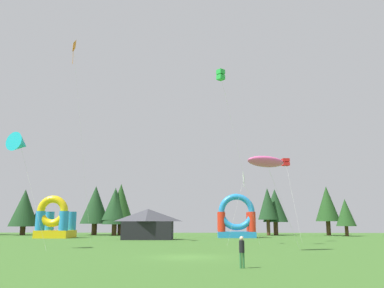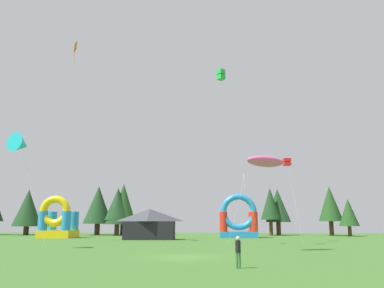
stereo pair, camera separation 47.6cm
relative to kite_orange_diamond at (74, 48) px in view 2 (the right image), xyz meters
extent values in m
plane|color=#3D6B28|center=(14.74, -16.40, -23.13)|extent=(120.00, 120.00, 0.00)
pyramid|color=orange|center=(-0.02, -0.02, 0.17)|extent=(0.68, 1.25, 1.19)
cylinder|color=orange|center=(0.07, -0.01, -0.99)|extent=(0.04, 0.04, 2.28)
cylinder|color=silver|center=(1.18, 1.65, -11.49)|extent=(2.24, 3.33, 23.28)
cube|color=red|center=(25.75, 4.06, -13.85)|extent=(0.93, 0.93, 0.39)
cube|color=red|center=(25.75, 4.06, -13.37)|extent=(0.93, 0.93, 0.39)
cylinder|color=silver|center=(26.04, 2.01, -18.37)|extent=(0.59, 4.13, 9.53)
cone|color=#19B7CC|center=(-0.95, -9.41, -13.75)|extent=(2.26, 2.29, 1.99)
cylinder|color=silver|center=(0.83, -9.98, -18.44)|extent=(3.58, 1.15, 9.39)
cube|color=green|center=(17.65, -4.94, -5.93)|extent=(0.95, 0.95, 0.49)
cube|color=green|center=(17.65, -4.94, -5.35)|extent=(0.95, 0.95, 0.49)
cylinder|color=silver|center=(19.65, -3.11, -14.39)|extent=(4.00, 3.69, 17.49)
ellipsoid|color=#EA599E|center=(21.17, -10.89, -15.74)|extent=(3.86, 2.94, 1.30)
cylinder|color=silver|center=(22.60, -10.16, -19.44)|extent=(2.88, 1.48, 7.39)
pyramid|color=white|center=(20.25, -0.83, -16.03)|extent=(0.20, 0.96, 0.96)
cylinder|color=white|center=(20.18, -0.83, -16.54)|extent=(0.04, 0.04, 1.01)
cylinder|color=silver|center=(19.16, -1.81, -19.58)|extent=(2.06, 1.98, 7.10)
cylinder|color=#33723F|center=(17.89, -22.94, -22.73)|extent=(0.14, 0.14, 0.79)
cylinder|color=#33723F|center=(18.04, -22.91, -22.73)|extent=(0.14, 0.14, 0.79)
cylinder|color=black|center=(17.97, -22.93, -22.03)|extent=(0.34, 0.34, 0.63)
sphere|color=beige|center=(17.97, -22.93, -21.60)|extent=(0.21, 0.21, 0.21)
cube|color=#268CD8|center=(20.51, 17.52, -22.68)|extent=(5.63, 4.00, 0.89)
cylinder|color=red|center=(18.25, 16.08, -20.78)|extent=(1.12, 1.12, 2.91)
cylinder|color=red|center=(22.77, 16.08, -20.78)|extent=(1.12, 1.12, 2.91)
cylinder|color=red|center=(18.25, 18.96, -20.78)|extent=(1.12, 1.12, 2.91)
cylinder|color=red|center=(22.77, 18.96, -20.78)|extent=(1.12, 1.12, 2.91)
torus|color=#268CD8|center=(20.51, 16.08, -19.32)|extent=(5.41, 0.90, 5.41)
cube|color=yellow|center=(-6.55, 15.52, -22.58)|extent=(4.83, 4.85, 1.10)
cylinder|color=#268CD8|center=(-8.29, 13.77, -20.64)|extent=(1.35, 1.35, 2.79)
cylinder|color=#268CD8|center=(-4.81, 13.77, -20.64)|extent=(1.35, 1.35, 2.79)
cylinder|color=#268CD8|center=(-8.29, 17.27, -20.64)|extent=(1.35, 1.35, 2.79)
cylinder|color=#268CD8|center=(-4.81, 17.27, -20.64)|extent=(1.35, 1.35, 2.79)
torus|color=yellow|center=(-6.55, 13.77, -19.24)|extent=(4.56, 1.08, 4.56)
cube|color=black|center=(8.08, 10.14, -21.92)|extent=(6.69, 3.22, 2.42)
pyramid|color=#3F3F47|center=(8.08, 10.14, -19.88)|extent=(6.69, 3.22, 1.66)
cylinder|color=#4C331E|center=(-17.18, 27.62, -22.36)|extent=(0.93, 0.93, 1.53)
cone|color=#1E4221|center=(-17.18, 27.62, -18.26)|extent=(5.17, 5.17, 6.68)
cylinder|color=#4C331E|center=(-14.95, 29.52, -22.21)|extent=(0.58, 0.58, 1.84)
cone|color=#1E4221|center=(-14.95, 29.52, -19.11)|extent=(3.23, 3.23, 4.37)
cylinder|color=#4C331E|center=(-4.34, 28.32, -22.13)|extent=(0.95, 0.95, 2.00)
cone|color=#1E4221|center=(-4.34, 28.32, -17.71)|extent=(5.27, 5.27, 6.82)
cylinder|color=#4C331E|center=(-0.17, 26.12, -21.80)|extent=(0.81, 0.81, 2.65)
cone|color=#1E4221|center=(-0.17, 26.12, -17.65)|extent=(4.49, 4.49, 5.66)
cylinder|color=#4C331E|center=(-0.15, 25.73, -22.17)|extent=(0.76, 0.76, 1.91)
cone|color=#1E4221|center=(-0.15, 25.73, -18.33)|extent=(4.21, 4.21, 5.77)
cylinder|color=#4C331E|center=(0.65, 26.81, -21.82)|extent=(0.78, 0.78, 2.62)
cone|color=#234C1E|center=(0.65, 26.81, -17.27)|extent=(4.32, 4.32, 6.47)
cylinder|color=#4C331E|center=(26.80, 27.12, -21.78)|extent=(0.62, 0.62, 2.71)
cone|color=#1E4221|center=(26.80, 27.12, -17.63)|extent=(3.46, 3.46, 5.59)
cylinder|color=#4C331E|center=(28.36, 28.72, -21.98)|extent=(0.80, 0.80, 2.30)
cone|color=#1E4221|center=(28.36, 28.72, -17.88)|extent=(4.47, 4.47, 5.90)
cylinder|color=#4C331E|center=(37.25, 27.33, -21.91)|extent=(0.75, 0.75, 2.43)
cone|color=#234C1E|center=(37.25, 27.33, -17.64)|extent=(4.15, 4.15, 6.12)
cylinder|color=#4C331E|center=(39.19, 23.85, -22.31)|extent=(0.58, 0.58, 1.64)
cone|color=#234C1E|center=(39.19, 23.85, -19.23)|extent=(3.23, 3.23, 4.51)
camera|label=1|loc=(16.18, -44.64, -20.73)|focal=37.35mm
camera|label=2|loc=(16.66, -44.62, -20.73)|focal=37.35mm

